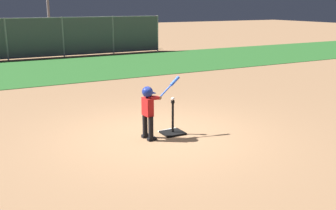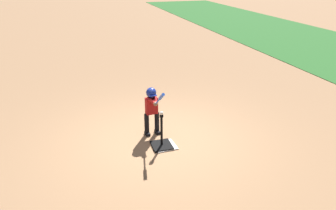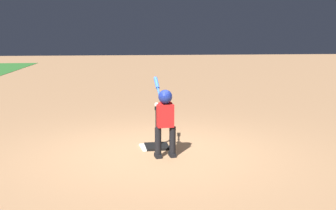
% 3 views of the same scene
% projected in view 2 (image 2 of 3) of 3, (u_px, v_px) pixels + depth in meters
% --- Properties ---
extents(ground_plane, '(90.00, 90.00, 0.00)m').
position_uv_depth(ground_plane, '(161.00, 140.00, 7.01)').
color(ground_plane, '#99704C').
extents(home_plate, '(0.47, 0.47, 0.02)m').
position_uv_depth(home_plate, '(165.00, 146.00, 6.76)').
color(home_plate, white).
rests_on(home_plate, ground_plane).
extents(batting_tee, '(0.45, 0.40, 0.72)m').
position_uv_depth(batting_tee, '(162.00, 142.00, 6.72)').
color(batting_tee, black).
rests_on(batting_tee, ground_plane).
extents(batter_child, '(0.87, 0.34, 1.22)m').
position_uv_depth(batter_child, '(152.00, 106.00, 6.97)').
color(batter_child, black).
rests_on(batter_child, ground_plane).
extents(baseball, '(0.07, 0.07, 0.07)m').
position_uv_depth(baseball, '(161.00, 113.00, 6.47)').
color(baseball, white).
rests_on(baseball, batting_tee).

